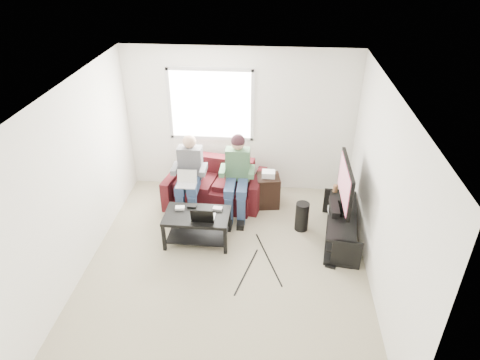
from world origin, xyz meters
name	(u,v)px	position (x,y,z in m)	size (l,w,h in m)	color
floor	(226,265)	(0.00, 0.00, 0.00)	(4.50, 4.50, 0.00)	tan
ceiling	(223,92)	(0.00, 0.00, 2.60)	(4.50, 4.50, 0.00)	white
wall_back	(240,122)	(0.00, 2.25, 1.30)	(4.50, 4.50, 0.00)	white
wall_front	(194,329)	(0.00, -2.25, 1.30)	(4.50, 4.50, 0.00)	white
wall_left	(76,182)	(-2.00, 0.00, 1.30)	(4.50, 4.50, 0.00)	white
wall_right	(382,196)	(2.00, 0.00, 1.30)	(4.50, 4.50, 0.00)	white
window	(211,105)	(-0.50, 2.23, 1.60)	(1.48, 0.04, 1.28)	white
sofa	(216,187)	(-0.37, 1.68, 0.29)	(1.78, 1.00, 0.77)	#3F0F15
person_left	(189,173)	(-0.77, 1.41, 0.71)	(0.40, 0.70, 1.31)	navy
person_right	(237,171)	(0.03, 1.43, 0.77)	(0.40, 0.71, 1.36)	navy
laptop_silver	(186,182)	(-0.77, 1.15, 0.68)	(0.32, 0.22, 0.24)	silver
coffee_table	(197,221)	(-0.51, 0.54, 0.36)	(0.99, 0.61, 0.49)	black
laptop_black	(203,211)	(-0.39, 0.46, 0.61)	(0.34, 0.24, 0.24)	black
controller_a	(180,208)	(-0.79, 0.66, 0.51)	(0.14, 0.09, 0.04)	silver
controller_b	(192,206)	(-0.61, 0.72, 0.51)	(0.14, 0.09, 0.04)	black
controller_c	(218,209)	(-0.21, 0.69, 0.51)	(0.14, 0.09, 0.04)	gray
tv_stand	(341,227)	(1.70, 0.79, 0.21)	(0.61, 1.46, 0.47)	black
tv	(345,184)	(1.70, 0.89, 0.93)	(0.12, 1.10, 0.81)	black
soundbar	(334,207)	(1.58, 0.89, 0.52)	(0.12, 0.50, 0.10)	black
drink_cup	(335,188)	(1.65, 1.42, 0.53)	(0.08, 0.08, 0.12)	#956440
console_white	(344,240)	(1.70, 0.39, 0.28)	(0.30, 0.22, 0.06)	silver
console_grey	(339,212)	(1.70, 1.09, 0.29)	(0.34, 0.26, 0.08)	gray
console_black	(342,225)	(1.70, 0.74, 0.28)	(0.38, 0.30, 0.07)	black
subwoofer	(302,216)	(1.11, 0.98, 0.24)	(0.21, 0.21, 0.49)	black
keyboard_floor	(333,258)	(1.55, 0.28, 0.01)	(0.15, 0.46, 0.03)	black
end_table	(268,190)	(0.54, 1.64, 0.30)	(0.38, 0.38, 0.67)	black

